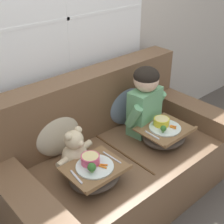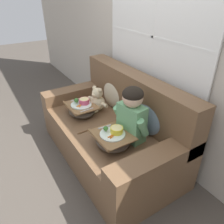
% 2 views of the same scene
% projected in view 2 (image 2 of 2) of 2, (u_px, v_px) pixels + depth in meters
% --- Properties ---
extents(ground_plane, '(14.00, 14.00, 0.00)m').
position_uv_depth(ground_plane, '(108.00, 155.00, 2.73)').
color(ground_plane, '#4C443D').
extents(wall_back_with_window, '(8.00, 0.08, 2.60)m').
position_uv_depth(wall_back_with_window, '(155.00, 43.00, 2.36)').
color(wall_back_with_window, '#BCB2A3').
rests_on(wall_back_with_window, ground_plane).
extents(couch, '(1.85, 0.97, 0.99)m').
position_uv_depth(couch, '(113.00, 131.00, 2.59)').
color(couch, brown).
rests_on(couch, ground_plane).
extents(throw_pillow_behind_child, '(0.42, 0.20, 0.44)m').
position_uv_depth(throw_pillow_behind_child, '(149.00, 115.00, 2.27)').
color(throw_pillow_behind_child, slate).
rests_on(throw_pillow_behind_child, couch).
extents(throw_pillow_behind_teddy, '(0.40, 0.19, 0.41)m').
position_uv_depth(throw_pillow_behind_teddy, '(113.00, 91.00, 2.79)').
color(throw_pillow_behind_teddy, '#C1B293').
rests_on(throw_pillow_behind_teddy, couch).
extents(child_figure, '(0.42, 0.22, 0.57)m').
position_uv_depth(child_figure, '(132.00, 112.00, 2.11)').
color(child_figure, '#66A370').
rests_on(child_figure, couch).
extents(teddy_bear, '(0.34, 0.24, 0.31)m').
position_uv_depth(teddy_bear, '(97.00, 100.00, 2.72)').
color(teddy_bear, beige).
rests_on(teddy_bear, couch).
extents(lap_tray_child, '(0.38, 0.34, 0.20)m').
position_uv_depth(lap_tray_child, '(113.00, 139.00, 2.13)').
color(lap_tray_child, '#473D33').
rests_on(lap_tray_child, child_figure).
extents(lap_tray_teddy, '(0.38, 0.32, 0.21)m').
position_uv_depth(lap_tray_teddy, '(82.00, 109.00, 2.65)').
color(lap_tray_teddy, '#473D33').
rests_on(lap_tray_teddy, teddy_bear).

